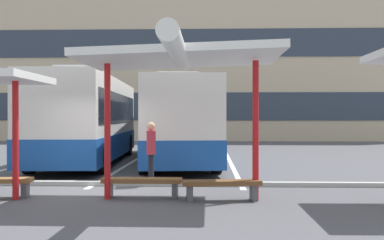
# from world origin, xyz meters

# --- Properties ---
(ground_plane) EXTENTS (160.00, 160.00, 0.00)m
(ground_plane) POSITION_xyz_m (0.00, 0.00, 0.00)
(ground_plane) COLOR #515156
(terminal_building) EXTENTS (40.29, 13.96, 17.08)m
(terminal_building) POSITION_xyz_m (0.04, 30.88, 7.17)
(terminal_building) COLOR #C6B293
(terminal_building) RESTS_ON ground
(coach_bus_0) EXTENTS (3.14, 10.73, 3.66)m
(coach_bus_0) POSITION_xyz_m (-1.70, 7.09, 1.68)
(coach_bus_0) COLOR silver
(coach_bus_0) RESTS_ON ground
(coach_bus_1) EXTENTS (3.85, 12.54, 3.49)m
(coach_bus_1) POSITION_xyz_m (1.72, 8.07, 1.60)
(coach_bus_1) COLOR silver
(coach_bus_1) RESTS_ON ground
(lane_stripe_0) EXTENTS (0.16, 14.00, 0.01)m
(lane_stripe_0) POSITION_xyz_m (-3.99, 7.18, 0.00)
(lane_stripe_0) COLOR white
(lane_stripe_0) RESTS_ON ground
(lane_stripe_1) EXTENTS (0.16, 14.00, 0.01)m
(lane_stripe_1) POSITION_xyz_m (0.00, 7.18, 0.00)
(lane_stripe_1) COLOR white
(lane_stripe_1) RESTS_ON ground
(lane_stripe_2) EXTENTS (0.16, 14.00, 0.01)m
(lane_stripe_2) POSITION_xyz_m (3.99, 7.18, 0.00)
(lane_stripe_2) COLOR white
(lane_stripe_2) RESTS_ON ground
(waiting_shelter_2) EXTENTS (4.29, 5.05, 3.31)m
(waiting_shelter_2) POSITION_xyz_m (2.50, -1.50, 3.08)
(waiting_shelter_2) COLOR red
(waiting_shelter_2) RESTS_ON ground
(bench_4) EXTENTS (1.81, 0.45, 0.45)m
(bench_4) POSITION_xyz_m (1.60, -1.04, 0.34)
(bench_4) COLOR brown
(bench_4) RESTS_ON ground
(bench_5) EXTENTS (1.75, 0.63, 0.45)m
(bench_5) POSITION_xyz_m (3.40, -1.34, 0.34)
(bench_5) COLOR brown
(bench_5) RESTS_ON ground
(platform_kerb) EXTENTS (44.00, 0.24, 0.12)m
(platform_kerb) POSITION_xyz_m (0.00, 0.84, 0.06)
(platform_kerb) COLOR #ADADA8
(platform_kerb) RESTS_ON ground
(waiting_passenger_2) EXTENTS (0.30, 0.52, 1.70)m
(waiting_passenger_2) POSITION_xyz_m (1.56, 0.94, 0.99)
(waiting_passenger_2) COLOR black
(waiting_passenger_2) RESTS_ON ground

